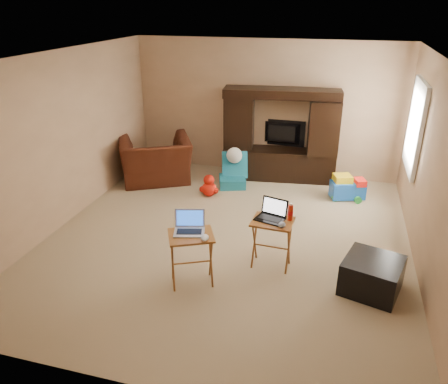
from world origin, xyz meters
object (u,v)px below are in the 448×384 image
(recliner, at_px, (156,160))
(child_rocker, at_px, (232,170))
(television, at_px, (281,134))
(laptop_right, at_px, (270,211))
(mouse_right, at_px, (282,225))
(plush_toy, at_px, (209,185))
(entertainment_center, at_px, (280,135))
(tray_table_left, at_px, (192,259))
(ottoman, at_px, (372,275))
(mouse_left, at_px, (205,238))
(tray_table_right, at_px, (271,244))
(laptop_left, at_px, (189,224))
(water_bottle, at_px, (290,213))
(push_toy, at_px, (348,187))

(recliner, relative_size, child_rocker, 2.05)
(television, distance_m, recliner, 2.40)
(laptop_right, bearing_deg, mouse_right, -24.05)
(child_rocker, relative_size, plush_toy, 1.57)
(recliner, bearing_deg, mouse_right, 110.07)
(entertainment_center, relative_size, tray_table_left, 3.11)
(plush_toy, distance_m, tray_table_left, 2.55)
(ottoman, height_order, mouse_left, mouse_left)
(tray_table_right, bearing_deg, ottoman, -5.96)
(tray_table_left, bearing_deg, child_rocker, 69.63)
(laptop_left, distance_m, mouse_left, 0.26)
(laptop_left, bearing_deg, ottoman, -4.38)
(television, distance_m, tray_table_right, 3.27)
(laptop_left, bearing_deg, mouse_right, 9.88)
(child_rocker, distance_m, mouse_left, 3.13)
(child_rocker, height_order, tray_table_right, tray_table_right)
(entertainment_center, relative_size, tray_table_right, 3.19)
(child_rocker, bearing_deg, laptop_left, -103.78)
(entertainment_center, relative_size, plush_toy, 5.28)
(child_rocker, distance_m, tray_table_right, 2.63)
(plush_toy, distance_m, laptop_left, 2.58)
(plush_toy, height_order, tray_table_left, tray_table_left)
(ottoman, height_order, water_bottle, water_bottle)
(television, bearing_deg, water_bottle, 104.57)
(mouse_right, bearing_deg, plush_toy, 127.56)
(child_rocker, xyz_separation_m, mouse_left, (0.46, -3.07, 0.39))
(child_rocker, relative_size, water_bottle, 3.08)
(recliner, relative_size, laptop_right, 3.71)
(child_rocker, xyz_separation_m, water_bottle, (1.32, -2.30, 0.44))
(entertainment_center, distance_m, ottoman, 3.64)
(plush_toy, height_order, mouse_left, mouse_left)
(entertainment_center, height_order, water_bottle, entertainment_center)
(laptop_right, xyz_separation_m, mouse_left, (-0.61, -0.71, -0.07))
(recliner, bearing_deg, laptop_left, 92.27)
(laptop_right, relative_size, water_bottle, 1.70)
(child_rocker, height_order, ottoman, child_rocker)
(plush_toy, bearing_deg, entertainment_center, 48.33)
(laptop_right, bearing_deg, child_rocker, 129.91)
(mouse_left, bearing_deg, child_rocker, 98.60)
(push_toy, relative_size, mouse_right, 4.34)
(mouse_right, bearing_deg, entertainment_center, 99.25)
(entertainment_center, relative_size, laptop_left, 5.94)
(child_rocker, bearing_deg, mouse_right, -82.02)
(laptop_left, relative_size, water_bottle, 1.75)
(television, xyz_separation_m, plush_toy, (-1.02, -1.35, -0.62))
(plush_toy, distance_m, push_toy, 2.36)
(child_rocker, relative_size, laptop_left, 1.77)
(mouse_right, bearing_deg, television, 98.70)
(child_rocker, height_order, push_toy, child_rocker)
(ottoman, height_order, mouse_right, mouse_right)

